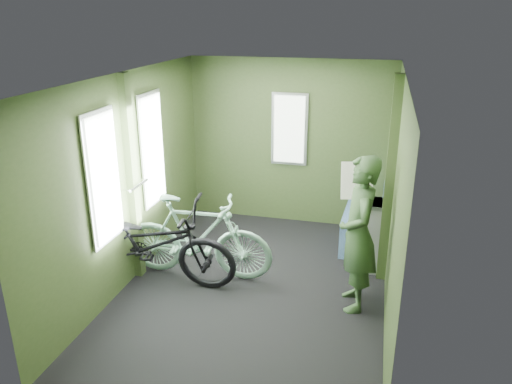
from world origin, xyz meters
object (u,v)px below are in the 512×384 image
bicycle_mint (199,277)px  waste_box (376,236)px  bench_seat (367,224)px  bicycle_black (154,283)px  passenger (358,234)px

bicycle_mint → waste_box: waste_box is taller
waste_box → bench_seat: 0.62m
bicycle_black → waste_box: size_ratio=2.28×
bicycle_black → passenger: bearing=-87.8°
bicycle_black → passenger: passenger is taller
bench_seat → waste_box: bearing=-76.6°
bicycle_black → bicycle_mint: size_ratio=1.13×
bicycle_black → bicycle_mint: bearing=-62.1°
bicycle_mint → bench_seat: 2.27m
bicycle_black → bicycle_mint: bicycle_black is taller
passenger → bicycle_mint: bearing=-105.8°
bicycle_mint → bench_seat: (1.82, 1.32, 0.30)m
bicycle_mint → passenger: bearing=-96.7°
waste_box → passenger: bearing=-101.9°
bicycle_mint → passenger: passenger is taller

